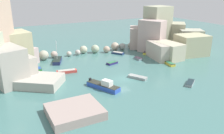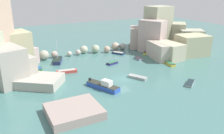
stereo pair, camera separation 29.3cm
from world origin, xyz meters
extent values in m
plane|color=#44746F|center=(0.00, 0.00, 0.00)|extent=(160.00, 160.00, 0.00)
cube|color=#AAA498|center=(-21.21, 8.31, 3.69)|extent=(7.34, 9.09, 7.37)
cube|color=#B8B288|center=(-19.14, 17.44, 4.29)|extent=(8.29, 7.90, 8.59)
cube|color=#ADA69A|center=(-19.53, 7.61, 2.56)|extent=(7.41, 6.12, 5.12)
cube|color=#BAA19F|center=(-16.57, 20.04, 1.98)|extent=(6.71, 6.94, 3.96)
cube|color=#B1AC9F|center=(-16.47, 4.80, 0.89)|extent=(10.91, 10.31, 1.78)
cube|color=#A7A793|center=(30.05, 11.42, 3.00)|extent=(8.23, 7.63, 6.00)
cube|color=#A7A588|center=(29.46, 16.50, 3.70)|extent=(7.40, 7.63, 7.39)
cube|color=#BCA79D|center=(18.78, 19.69, 3.20)|extent=(10.92, 10.43, 6.40)
cube|color=#B4B18A|center=(25.75, 6.67, 2.84)|extent=(9.07, 7.47, 5.67)
cube|color=#BDA790|center=(26.99, 22.41, 2.40)|extent=(9.27, 9.31, 4.79)
cube|color=#B9A19B|center=(17.80, 14.43, 4.64)|extent=(6.92, 8.08, 9.27)
cube|color=#ABAD8F|center=(22.47, 17.99, 6.34)|extent=(7.55, 6.54, 12.68)
cube|color=#BBB498|center=(17.68, 6.75, 2.16)|extent=(5.26, 7.71, 4.32)
cube|color=#BBAC9C|center=(16.19, 8.04, 2.14)|extent=(6.19, 9.27, 4.28)
sphere|color=#B3BD92|center=(-17.10, 20.70, 0.82)|extent=(1.63, 1.63, 1.63)
sphere|color=#AFAA92|center=(-14.54, 20.77, 1.29)|extent=(2.58, 2.58, 2.58)
sphere|color=#ACA994|center=(-11.73, 21.14, 1.26)|extent=(2.53, 2.53, 2.53)
sphere|color=#B7A194|center=(-8.86, 21.73, 0.93)|extent=(1.85, 1.85, 1.85)
sphere|color=#BDB4A5|center=(-4.85, 21.37, 0.69)|extent=(1.37, 1.37, 1.37)
sphere|color=#B6ADA4|center=(-2.32, 21.34, 0.76)|extent=(1.51, 1.51, 1.51)
sphere|color=#BABB9E|center=(-0.19, 22.35, 1.09)|extent=(2.17, 2.17, 2.17)
sphere|color=#AAB698|center=(2.94, 21.20, 1.17)|extent=(2.33, 2.33, 2.33)
sphere|color=tan|center=(5.97, 19.90, 0.96)|extent=(1.92, 1.92, 1.92)
sphere|color=#BCAA95|center=(9.39, 21.10, 1.20)|extent=(2.39, 2.39, 2.39)
sphere|color=#A8ABA5|center=(11.73, 20.76, 0.97)|extent=(1.94, 1.94, 1.94)
sphere|color=#A5A396|center=(14.61, 20.76, 0.85)|extent=(1.71, 1.71, 1.71)
cube|color=#A28E86|center=(-13.86, -9.22, 0.67)|extent=(7.71, 6.85, 1.35)
cube|color=navy|center=(8.14, 17.05, 0.24)|extent=(3.08, 3.66, 0.47)
cube|color=#ADA89E|center=(8.14, 17.05, 0.51)|extent=(2.62, 3.11, 0.08)
cube|color=#8D989D|center=(10.05, -8.61, 0.25)|extent=(3.52, 2.97, 0.51)
cube|color=#1B2A31|center=(10.05, -8.61, 0.54)|extent=(3.45, 2.91, 0.06)
cube|color=navy|center=(-9.18, 17.46, 0.41)|extent=(3.62, 5.55, 0.82)
cube|color=black|center=(-9.18, 17.46, 0.85)|extent=(3.55, 5.44, 0.06)
cylinder|color=silver|center=(-9.18, 17.46, 3.20)|extent=(0.10, 0.10, 4.75)
cube|color=yellow|center=(15.62, 13.59, 0.31)|extent=(3.41, 3.16, 0.63)
cube|color=#311D36|center=(15.62, 13.59, 0.66)|extent=(3.34, 3.10, 0.06)
cube|color=blue|center=(-5.90, -2.45, 0.41)|extent=(4.54, 6.93, 0.82)
cube|color=#2E3027|center=(-5.90, -2.45, 0.85)|extent=(4.45, 6.79, 0.06)
cube|color=silver|center=(-5.50, -3.30, 1.37)|extent=(1.94, 2.25, 1.09)
cube|color=black|center=(-7.30, 0.50, 1.07)|extent=(0.55, 0.51, 0.50)
cube|color=#C73F38|center=(-9.41, 9.00, 0.29)|extent=(4.58, 1.96, 0.58)
cube|color=#ADA89E|center=(-9.41, 9.00, 0.62)|extent=(3.90, 1.67, 0.08)
cube|color=#929794|center=(2.69, -1.18, 0.27)|extent=(3.09, 4.11, 0.53)
cube|color=navy|center=(2.44, 9.77, 0.21)|extent=(3.09, 1.98, 0.42)
cube|color=#2F1C34|center=(2.44, 9.77, 0.45)|extent=(3.03, 1.95, 0.06)
cube|color=#2D7047|center=(2.44, 9.77, 0.46)|extent=(2.63, 1.69, 0.08)
cube|color=#3B8B43|center=(-14.64, 13.84, 0.21)|extent=(1.42, 2.33, 0.42)
cube|color=#252F37|center=(-14.64, 13.84, 0.45)|extent=(1.39, 2.28, 0.06)
cube|color=#234C93|center=(-14.64, 13.84, 0.46)|extent=(1.20, 1.98, 0.08)
cube|color=gray|center=(10.25, 9.90, 0.24)|extent=(1.52, 2.44, 0.48)
cube|color=#312631|center=(10.25, 9.90, 0.51)|extent=(1.49, 2.39, 0.06)
cube|color=teal|center=(-13.97, -9.26, 0.29)|extent=(4.53, 2.34, 0.59)
cube|color=#234C93|center=(-13.97, -9.26, 0.63)|extent=(3.85, 1.98, 0.08)
cube|color=yellow|center=(14.71, 2.94, 0.27)|extent=(1.90, 4.18, 0.54)
cube|color=black|center=(14.71, 2.94, 0.57)|extent=(1.86, 4.09, 0.06)
cube|color=#2D7047|center=(14.71, 2.94, 0.58)|extent=(1.61, 3.55, 0.08)
camera|label=1|loc=(-23.16, -38.76, 18.22)|focal=37.38mm
camera|label=2|loc=(-22.90, -38.90, 18.22)|focal=37.38mm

